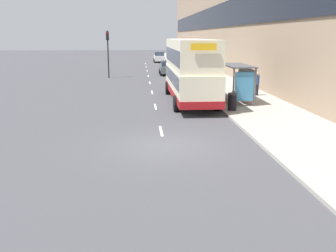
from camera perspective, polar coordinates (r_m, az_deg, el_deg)
ground_plane at (r=15.81m, az=-0.53°, el=-3.06°), size 220.00×220.00×0.00m
pavement at (r=54.32m, az=3.67°, el=8.85°), size 5.00×93.00×0.14m
terrace_facade at (r=54.93m, az=8.10°, el=16.79°), size 3.10×93.00×15.45m
lane_mark_0 at (r=18.25m, az=-1.06°, el=-0.77°), size 0.12×2.00×0.01m
lane_mark_1 at (r=24.56m, az=-1.93°, el=2.97°), size 0.12×2.00×0.01m
lane_mark_2 at (r=30.94m, az=-2.44°, el=5.17°), size 0.12×2.00×0.01m
lane_mark_3 at (r=37.35m, az=-2.78°, el=6.61°), size 0.12×2.00×0.01m
lane_mark_4 at (r=43.78m, az=-3.02°, el=7.64°), size 0.12×2.00×0.01m
lane_mark_5 at (r=50.23m, az=-3.20°, el=8.40°), size 0.12×2.00×0.01m
lane_mark_6 at (r=56.67m, az=-3.34°, el=8.98°), size 0.12×2.00×0.01m
lane_mark_7 at (r=63.13m, az=-3.45°, el=9.45°), size 0.12×2.00×0.01m
bus_shelter at (r=25.82m, az=10.99°, el=7.44°), size 1.60×4.20×2.48m
double_decker_bus_near at (r=26.13m, az=3.37°, el=8.64°), size 2.85×10.93×4.30m
car_0 at (r=45.00m, az=-0.04°, el=8.87°), size 1.98×4.26×1.67m
car_1 at (r=66.57m, az=-1.32°, el=10.45°), size 2.01×4.29×1.83m
pedestrian_at_shelter at (r=28.82m, az=11.66°, el=6.21°), size 0.32×0.32×1.62m
pedestrian_1 at (r=29.20m, az=6.79°, el=6.48°), size 0.32×0.32×1.62m
pedestrian_2 at (r=29.09m, az=13.40°, el=6.30°), size 0.34×0.34×1.73m
pedestrian_3 at (r=28.20m, az=10.63°, el=6.34°), size 0.37×0.37×1.85m
litter_bin at (r=22.91m, az=9.77°, el=3.69°), size 0.55×0.55×1.05m
traffic_light_far_kerb at (r=42.05m, az=-9.16°, el=11.88°), size 0.30×0.32×5.07m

